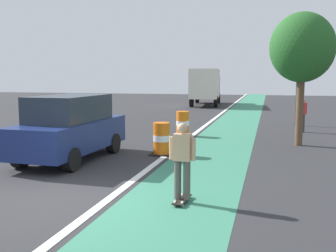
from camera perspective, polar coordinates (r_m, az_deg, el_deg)
The scene contains 11 objects.
ground_plane at distance 9.00m, azimuth -14.74°, elevation -10.27°, with size 100.00×100.00×0.00m, color #2D2D30.
bike_lane_strip at distance 19.75m, azimuth 8.78°, elevation -0.68°, with size 2.50×80.00×0.01m, color #387F60.
lane_divider_stripe at distance 19.95m, azimuth 4.49°, elevation -0.54°, with size 0.20×80.00×0.01m, color silver.
skateboarder_on_lane at distance 8.42m, azimuth 2.03°, elevation -4.81°, with size 0.57×0.81×1.69m.
parked_suv_nearest at distance 13.08m, azimuth -13.64°, elevation -0.19°, with size 2.04×4.66×2.04m.
traffic_barrel_front at distance 13.60m, azimuth -0.91°, elevation -1.85°, with size 0.73×0.73×1.09m.
traffic_barrel_mid at distance 17.90m, azimuth 2.09°, elevation 0.30°, with size 0.73×0.73×1.09m.
delivery_truck_down_block at distance 36.74m, azimuth 5.35°, elevation 5.81°, with size 2.86×7.75×3.23m.
traffic_light_corner at distance 22.51m, azimuth 17.94°, elevation 8.93°, with size 0.41×0.32×5.10m.
pedestrian_crossing at distance 20.04m, azimuth 18.49°, elevation 1.62°, with size 0.34×0.20×1.61m.
street_tree_sidewalk at distance 16.10m, azimuth 18.41°, elevation 10.37°, with size 2.40×2.40×5.00m.
Camera 1 is at (4.22, -7.49, 2.65)m, focal length 43.20 mm.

